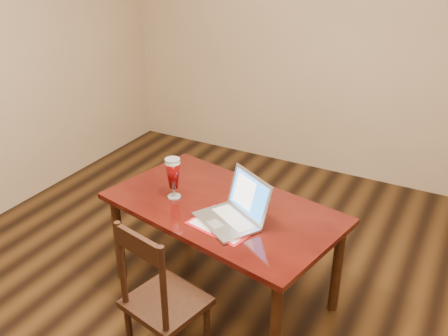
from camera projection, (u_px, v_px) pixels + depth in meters
The scene contains 3 objects.
room_shell at pixel (204, 37), 2.15m from camera, with size 4.51×5.01×2.71m.
dining_table at pixel (222, 215), 3.05m from camera, with size 1.54×1.06×0.93m.
dining_chair at pixel (162, 301), 2.61m from camera, with size 0.45×0.44×0.90m.
Camera 1 is at (1.11, -1.87, 2.21)m, focal length 40.00 mm.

